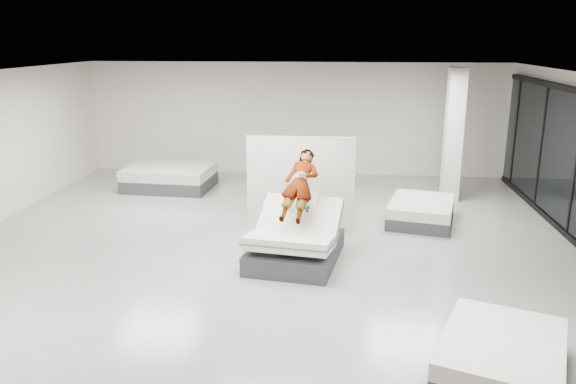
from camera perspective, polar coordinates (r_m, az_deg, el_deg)
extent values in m
plane|color=#A6A39D|center=(9.95, -2.76, -7.40)|extent=(14.00, 14.00, 0.00)
plane|color=#232325|center=(9.20, -3.02, 11.30)|extent=(14.00, 14.00, 0.00)
cube|color=silver|center=(16.29, 0.75, 7.45)|extent=(12.00, 0.04, 3.20)
cube|color=#3A3B3F|center=(10.08, 0.79, -6.04)|extent=(1.73, 2.14, 0.34)
cube|color=silver|center=(10.24, 1.28, -2.67)|extent=(1.58, 1.15, 0.68)
cube|color=#5E5F63|center=(10.24, 1.28, -2.67)|extent=(1.59, 1.08, 0.53)
cube|color=silver|center=(9.54, 0.15, -5.10)|extent=(1.59, 1.20, 0.35)
cube|color=#5E5F63|center=(9.54, 0.15, -5.10)|extent=(1.60, 1.19, 0.17)
cube|color=white|center=(10.31, 1.49, -0.83)|extent=(0.59, 0.48, 0.31)
imported|color=slate|center=(10.04, 1.21, -0.16)|extent=(0.76, 1.38, 1.43)
cube|color=black|center=(9.72, 2.00, -1.76)|extent=(0.07, 0.15, 0.08)
cube|color=silver|center=(11.33, 1.27, 0.74)|extent=(2.17, 0.12, 1.98)
cube|color=#3A3B3F|center=(12.47, 13.35, -2.41)|extent=(1.64, 1.97, 0.26)
cube|color=silver|center=(12.40, 13.42, -1.37)|extent=(1.64, 1.97, 0.22)
cube|color=#3A3B3F|center=(7.33, 20.77, -16.21)|extent=(1.86, 2.12, 0.26)
cube|color=silver|center=(7.21, 20.95, -14.56)|extent=(1.86, 2.12, 0.22)
cube|color=#3A3B3F|center=(15.16, -11.88, 0.97)|extent=(2.27, 1.76, 0.33)
cube|color=silver|center=(15.09, -11.95, 2.07)|extent=(2.27, 1.76, 0.27)
cube|color=silver|center=(14.01, 16.44, 5.51)|extent=(0.40, 0.40, 3.20)
cube|color=black|center=(14.04, 24.41, 4.16)|extent=(0.09, 0.08, 2.80)
cube|color=black|center=(15.92, 22.19, 5.58)|extent=(0.09, 0.08, 2.80)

